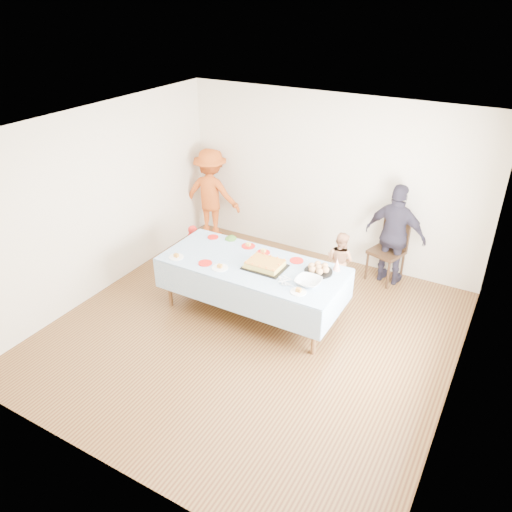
{
  "coord_description": "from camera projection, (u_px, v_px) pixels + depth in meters",
  "views": [
    {
      "loc": [
        2.69,
        -4.63,
        4.08
      ],
      "look_at": [
        -0.11,
        0.3,
        0.99
      ],
      "focal_mm": 35.0,
      "sensor_mm": 36.0,
      "label": 1
    }
  ],
  "objects": [
    {
      "name": "toddler_left",
      "position": [
        194.0,
        247.0,
        7.96
      ],
      "size": [
        0.31,
        0.23,
        0.77
      ],
      "primitive_type": "imported",
      "rotation": [
        0.0,
        0.0,
        2.97
      ],
      "color": "red",
      "rests_on": "ground"
    },
    {
      "name": "plate_red_near",
      "position": [
        205.0,
        263.0,
        6.7
      ],
      "size": [
        0.19,
        0.19,
        0.01
      ],
      "primitive_type": "cylinder",
      "color": "red",
      "rests_on": "party_table"
    },
    {
      "name": "rolls_tray",
      "position": [
        318.0,
        269.0,
        6.48
      ],
      "size": [
        0.37,
        0.37,
        0.11
      ],
      "color": "black",
      "rests_on": "party_table"
    },
    {
      "name": "ground",
      "position": [
        252.0,
        332.0,
        6.65
      ],
      "size": [
        5.0,
        5.0,
        0.0
      ],
      "primitive_type": "plane",
      "color": "#4D2916",
      "rests_on": "ground"
    },
    {
      "name": "plate_white_right",
      "position": [
        298.0,
        292.0,
        6.08
      ],
      "size": [
        0.2,
        0.2,
        0.01
      ],
      "primitive_type": "cylinder",
      "color": "white",
      "rests_on": "party_table"
    },
    {
      "name": "birthday_cake",
      "position": [
        265.0,
        265.0,
        6.59
      ],
      "size": [
        0.54,
        0.41,
        0.09
      ],
      "color": "black",
      "rests_on": "party_table"
    },
    {
      "name": "plate_red_far_d",
      "position": [
        297.0,
        261.0,
        6.76
      ],
      "size": [
        0.19,
        0.19,
        0.01
      ],
      "primitive_type": "cylinder",
      "color": "red",
      "rests_on": "party_table"
    },
    {
      "name": "plate_red_far_b",
      "position": [
        248.0,
        246.0,
        7.14
      ],
      "size": [
        0.2,
        0.2,
        0.01
      ],
      "primitive_type": "cylinder",
      "color": "red",
      "rests_on": "party_table"
    },
    {
      "name": "party_table",
      "position": [
        252.0,
        267.0,
        6.73
      ],
      "size": [
        2.5,
        1.1,
        0.78
      ],
      "color": "brown",
      "rests_on": "ground"
    },
    {
      "name": "party_hat",
      "position": [
        337.0,
        264.0,
        6.51
      ],
      "size": [
        0.1,
        0.1,
        0.17
      ],
      "primitive_type": "cone",
      "color": "white",
      "rests_on": "party_table"
    },
    {
      "name": "punch_bowl",
      "position": [
        308.0,
        282.0,
        6.22
      ],
      "size": [
        0.33,
        0.33,
        0.08
      ],
      "primitive_type": "imported",
      "color": "silver",
      "rests_on": "party_table"
    },
    {
      "name": "toddler_right",
      "position": [
        340.0,
        261.0,
        7.43
      ],
      "size": [
        0.52,
        0.45,
        0.92
      ],
      "primitive_type": "imported",
      "rotation": [
        0.0,
        0.0,
        2.9
      ],
      "color": "tan",
      "rests_on": "ground"
    },
    {
      "name": "room_walls",
      "position": [
        255.0,
        211.0,
        5.79
      ],
      "size": [
        5.04,
        5.04,
        2.72
      ],
      "color": "beige",
      "rests_on": "ground"
    },
    {
      "name": "plate_red_far_c",
      "position": [
        263.0,
        252.0,
        6.97
      ],
      "size": [
        0.19,
        0.19,
        0.01
      ],
      "primitive_type": "cylinder",
      "color": "red",
      "rests_on": "party_table"
    },
    {
      "name": "plate_white_left",
      "position": [
        176.0,
        257.0,
        6.85
      ],
      "size": [
        0.2,
        0.2,
        0.01
      ],
      "primitive_type": "cylinder",
      "color": "white",
      "rests_on": "party_table"
    },
    {
      "name": "fork_pile",
      "position": [
        284.0,
        280.0,
        6.26
      ],
      "size": [
        0.24,
        0.18,
        0.07
      ],
      "primitive_type": null,
      "color": "white",
      "rests_on": "party_table"
    },
    {
      "name": "dining_chair",
      "position": [
        390.0,
        245.0,
        7.63
      ],
      "size": [
        0.56,
        0.56,
        1.04
      ],
      "rotation": [
        0.0,
        0.0,
        -0.3
      ],
      "color": "black",
      "rests_on": "ground"
    },
    {
      "name": "adult_left",
      "position": [
        211.0,
        194.0,
        8.86
      ],
      "size": [
        1.12,
        0.75,
        1.62
      ],
      "primitive_type": "imported",
      "rotation": [
        0.0,
        0.0,
        3.29
      ],
      "color": "#B74A16",
      "rests_on": "ground"
    },
    {
      "name": "adult_right",
      "position": [
        395.0,
        235.0,
        7.43
      ],
      "size": [
        0.96,
        0.48,
        1.58
      ],
      "primitive_type": "imported",
      "rotation": [
        0.0,
        0.0,
        3.04
      ],
      "color": "#2C2736",
      "rests_on": "ground"
    },
    {
      "name": "plate_white_mid",
      "position": [
        220.0,
        268.0,
        6.59
      ],
      "size": [
        0.22,
        0.22,
        0.01
      ],
      "primitive_type": "cylinder",
      "color": "white",
      "rests_on": "party_table"
    },
    {
      "name": "toddler_mid",
      "position": [
        231.0,
        261.0,
        7.52
      ],
      "size": [
        0.46,
        0.36,
        0.83
      ],
      "primitive_type": "imported",
      "rotation": [
        0.0,
        0.0,
        3.41
      ],
      "color": "#3F7125",
      "rests_on": "ground"
    },
    {
      "name": "plate_red_far_a",
      "position": [
        213.0,
        237.0,
        7.39
      ],
      "size": [
        0.16,
        0.16,
        0.01
      ],
      "primitive_type": "cylinder",
      "color": "red",
      "rests_on": "party_table"
    }
  ]
}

